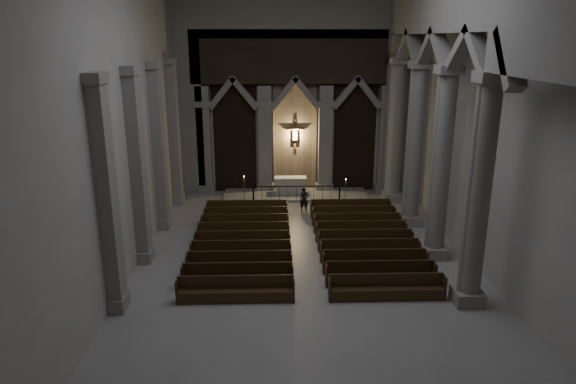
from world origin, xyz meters
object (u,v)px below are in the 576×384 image
object	(u,v)px
candle_stand_left	(244,195)
worshipper	(304,200)
pews	(304,245)
altar	(290,185)
candle_stand_right	(345,197)
altar_rail	(297,191)

from	to	relation	value
candle_stand_left	worshipper	world-z (taller)	candle_stand_left
candle_stand_left	pews	distance (m)	7.88
candle_stand_left	worshipper	bearing A→B (deg)	-29.99
altar	candle_stand_left	distance (m)	2.92
candle_stand_right	pews	size ratio (longest dim) A/B	0.15
altar_rail	candle_stand_left	xyz separation A→B (m)	(-2.99, 0.20, -0.24)
pews	candle_stand_right	bearing A→B (deg)	67.69
altar	candle_stand_right	xyz separation A→B (m)	(3.06, -1.73, -0.24)
altar_rail	candle_stand_right	xyz separation A→B (m)	(2.75, -0.39, -0.26)
altar	candle_stand_left	xyz separation A→B (m)	(-2.67, -1.14, -0.23)
altar	candle_stand_left	size ratio (longest dim) A/B	1.26
altar	worshipper	distance (m)	3.12
altar_rail	pews	world-z (taller)	altar_rail
candle_stand_right	worshipper	world-z (taller)	candle_stand_right
altar_rail	altar	bearing A→B (deg)	103.13
pews	worshipper	bearing A→B (deg)	86.48
candle_stand_left	altar_rail	bearing A→B (deg)	-3.85
pews	worshipper	size ratio (longest dim) A/B	7.15
altar_rail	worshipper	world-z (taller)	worshipper
candle_stand_left	candle_stand_right	size ratio (longest dim) A/B	1.03
altar	pews	size ratio (longest dim) A/B	0.20
altar_rail	pews	bearing A→B (deg)	-90.00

